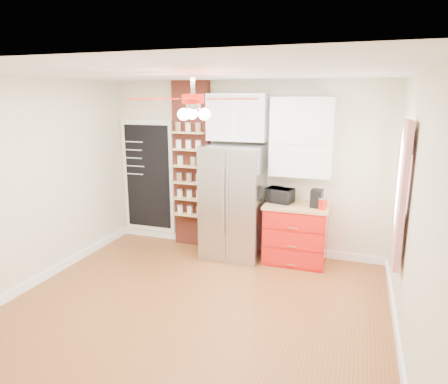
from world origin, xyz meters
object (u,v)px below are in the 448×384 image
(canister_left, at_px, (322,204))
(pantry_jar_oats, at_px, (180,161))
(ceiling_fan, at_px, (193,99))
(toaster_oven, at_px, (280,195))
(red_cabinet, at_px, (296,234))
(fridge, at_px, (233,202))
(coffee_maker, at_px, (317,198))

(canister_left, distance_m, pantry_jar_oats, 2.36)
(ceiling_fan, distance_m, toaster_oven, 2.34)
(red_cabinet, xyz_separation_m, canister_left, (0.37, -0.13, 0.52))
(ceiling_fan, bearing_deg, fridge, 91.76)
(fridge, height_order, pantry_jar_oats, fridge)
(ceiling_fan, xyz_separation_m, coffee_maker, (1.20, 1.64, -1.39))
(red_cabinet, bearing_deg, coffee_maker, -8.93)
(coffee_maker, relative_size, canister_left, 1.77)
(toaster_oven, bearing_deg, ceiling_fan, -95.73)
(fridge, xyz_separation_m, coffee_maker, (1.25, 0.01, 0.16))
(red_cabinet, relative_size, toaster_oven, 2.41)
(ceiling_fan, distance_m, canister_left, 2.48)
(ceiling_fan, xyz_separation_m, pantry_jar_oats, (-1.01, 1.80, -0.98))
(ceiling_fan, bearing_deg, red_cabinet, 61.29)
(coffee_maker, bearing_deg, fridge, -173.10)
(fridge, distance_m, coffee_maker, 1.26)
(fridge, height_order, toaster_oven, fridge)
(fridge, relative_size, toaster_oven, 4.49)
(canister_left, bearing_deg, ceiling_fan, -129.83)
(fridge, bearing_deg, toaster_oven, 9.29)
(red_cabinet, height_order, pantry_jar_oats, pantry_jar_oats)
(fridge, relative_size, red_cabinet, 1.86)
(canister_left, bearing_deg, fridge, 176.44)
(red_cabinet, xyz_separation_m, toaster_oven, (-0.27, 0.06, 0.56))
(coffee_maker, bearing_deg, ceiling_fan, -119.69)
(red_cabinet, distance_m, ceiling_fan, 2.75)
(red_cabinet, xyz_separation_m, ceiling_fan, (-0.92, -1.68, 1.97))
(fridge, distance_m, canister_left, 1.35)
(ceiling_fan, distance_m, pantry_jar_oats, 2.28)
(ceiling_fan, relative_size, toaster_oven, 3.59)
(red_cabinet, distance_m, toaster_oven, 0.62)
(ceiling_fan, xyz_separation_m, toaster_oven, (0.65, 1.74, -1.42))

